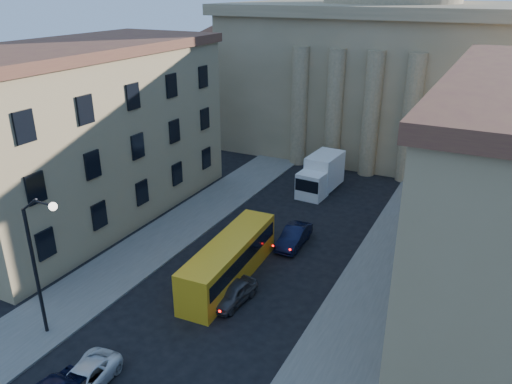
{
  "coord_description": "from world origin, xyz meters",
  "views": [
    {
      "loc": [
        14.22,
        -7.78,
        18.86
      ],
      "look_at": [
        1.47,
        17.43,
        7.15
      ],
      "focal_mm": 35.0,
      "sensor_mm": 36.0,
      "label": 1
    }
  ],
  "objects": [
    {
      "name": "sidewalk_left",
      "position": [
        -8.5,
        18.0,
        0.07
      ],
      "size": [
        5.0,
        60.0,
        0.15
      ],
      "primitive_type": "cube",
      "color": "#5F5D57",
      "rests_on": "ground"
    },
    {
      "name": "sidewalk_right",
      "position": [
        8.5,
        18.0,
        0.07
      ],
      "size": [
        5.0,
        60.0,
        0.15
      ],
      "primitive_type": "cube",
      "color": "#5F5D57",
      "rests_on": "ground"
    },
    {
      "name": "church",
      "position": [
        0.0,
        55.47,
        11.88
      ],
      "size": [
        68.02,
        28.76,
        36.6
      ],
      "color": "#847451",
      "rests_on": "ground"
    },
    {
      "name": "building_left",
      "position": [
        -17.0,
        22.0,
        7.42
      ],
      "size": [
        11.6,
        26.6,
        14.7
      ],
      "color": "tan",
      "rests_on": "ground"
    },
    {
      "name": "street_lamp",
      "position": [
        -6.97,
        8.0,
        5.29
      ],
      "size": [
        2.62,
        0.44,
        8.83
      ],
      "color": "black",
      "rests_on": "ground"
    },
    {
      "name": "car_left_mid",
      "position": [
        -2.26,
        5.59,
        0.62
      ],
      "size": [
        2.56,
        4.69,
        1.25
      ],
      "primitive_type": "imported",
      "rotation": [
        0.0,
        0.0,
        0.11
      ],
      "color": "white",
      "rests_on": "ground"
    },
    {
      "name": "car_right_far",
      "position": [
        0.8,
        15.62,
        0.66
      ],
      "size": [
        1.95,
        3.99,
        1.31
      ],
      "primitive_type": "imported",
      "rotation": [
        0.0,
        0.0,
        -0.11
      ],
      "color": "#434347",
      "rests_on": "ground"
    },
    {
      "name": "car_right_distant",
      "position": [
        1.25,
        24.46,
        0.74
      ],
      "size": [
        1.7,
        4.54,
        1.48
      ],
      "primitive_type": "imported",
      "rotation": [
        0.0,
        0.0,
        0.03
      ],
      "color": "black",
      "rests_on": "ground"
    },
    {
      "name": "city_bus",
      "position": [
        -0.8,
        17.9,
        1.58
      ],
      "size": [
        2.92,
        10.55,
        2.94
      ],
      "rotation": [
        0.0,
        0.0,
        0.05
      ],
      "color": "gold",
      "rests_on": "ground"
    },
    {
      "name": "box_truck",
      "position": [
        -0.8,
        36.04,
        1.67
      ],
      "size": [
        2.89,
        6.55,
        3.52
      ],
      "rotation": [
        0.0,
        0.0,
        -0.06
      ],
      "color": "white",
      "rests_on": "ground"
    }
  ]
}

